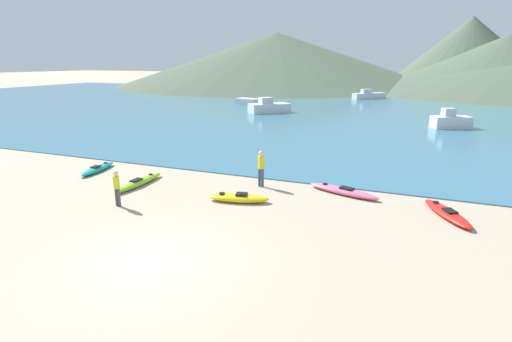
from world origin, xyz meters
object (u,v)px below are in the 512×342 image
at_px(moored_boat_2, 369,95).
at_px(moored_boat_0, 451,121).
at_px(moored_boat_1, 269,107).
at_px(person_near_foreground, 117,186).
at_px(kayak_on_sand_0, 239,198).
at_px(kayak_on_sand_2, 139,182).
at_px(kayak_on_sand_3, 343,191).
at_px(kayak_on_sand_4, 97,169).
at_px(moored_boat_3, 248,101).
at_px(kayak_on_sand_1, 447,213).
at_px(person_near_waterline, 261,166).

bearing_deg(moored_boat_2, moored_boat_0, -68.86).
bearing_deg(moored_boat_1, person_near_foreground, -80.88).
relative_size(kayak_on_sand_0, moored_boat_1, 0.57).
distance_m(kayak_on_sand_2, moored_boat_2, 51.82).
relative_size(person_near_foreground, moored_boat_0, 0.43).
distance_m(kayak_on_sand_3, person_near_foreground, 9.89).
bearing_deg(person_near_foreground, kayak_on_sand_4, 140.86).
bearing_deg(moored_boat_3, moored_boat_0, -25.61).
relative_size(kayak_on_sand_2, moored_boat_1, 0.73).
height_order(kayak_on_sand_0, kayak_on_sand_3, kayak_on_sand_0).
distance_m(moored_boat_0, moored_boat_2, 29.01).
relative_size(kayak_on_sand_2, moored_boat_2, 0.71).
relative_size(person_near_foreground, moored_boat_3, 0.41).
height_order(kayak_on_sand_1, person_near_foreground, person_near_foreground).
bearing_deg(kayak_on_sand_2, person_near_waterline, 20.50).
xyz_separation_m(kayak_on_sand_1, moored_boat_0, (1.26, 23.32, 0.54)).
bearing_deg(kayak_on_sand_0, moored_boat_0, 69.07).
height_order(kayak_on_sand_3, moored_boat_1, moored_boat_1).
height_order(kayak_on_sand_0, kayak_on_sand_1, kayak_on_sand_0).
bearing_deg(kayak_on_sand_2, kayak_on_sand_1, 5.16).
relative_size(kayak_on_sand_3, moored_boat_3, 0.95).
bearing_deg(moored_boat_0, moored_boat_1, 167.30).
relative_size(moored_boat_0, moored_boat_2, 0.72).
bearing_deg(kayak_on_sand_2, person_near_foreground, -68.40).
distance_m(moored_boat_0, moored_boat_1, 19.48).
relative_size(person_near_foreground, moored_boat_2, 0.31).
distance_m(kayak_on_sand_1, kayak_on_sand_3, 4.42).
bearing_deg(moored_boat_3, kayak_on_sand_3, -60.26).
height_order(kayak_on_sand_0, person_near_foreground, person_near_foreground).
bearing_deg(kayak_on_sand_4, person_near_foreground, -39.14).
xyz_separation_m(kayak_on_sand_0, kayak_on_sand_4, (-9.26, 1.52, -0.02)).
relative_size(kayak_on_sand_0, moored_boat_3, 0.75).
xyz_separation_m(kayak_on_sand_0, moored_boat_2, (-0.96, 51.91, 0.43)).
bearing_deg(kayak_on_sand_4, kayak_on_sand_0, -9.34).
bearing_deg(moored_boat_0, kayak_on_sand_1, -93.09).
height_order(kayak_on_sand_3, moored_boat_0, moored_boat_0).
bearing_deg(person_near_foreground, kayak_on_sand_2, 111.60).
relative_size(moored_boat_1, moored_boat_3, 1.31).
distance_m(kayak_on_sand_1, moored_boat_1, 32.82).
bearing_deg(kayak_on_sand_1, moored_boat_1, 122.73).
height_order(kayak_on_sand_0, person_near_waterline, person_near_waterline).
bearing_deg(kayak_on_sand_0, person_near_foreground, -151.58).
relative_size(kayak_on_sand_3, kayak_on_sand_4, 1.17).
distance_m(kayak_on_sand_0, moored_boat_3, 39.97).
height_order(kayak_on_sand_2, moored_boat_3, moored_boat_3).
distance_m(kayak_on_sand_3, moored_boat_1, 29.65).
height_order(kayak_on_sand_0, kayak_on_sand_4, kayak_on_sand_0).
bearing_deg(kayak_on_sand_0, kayak_on_sand_4, 170.66).
bearing_deg(kayak_on_sand_1, person_near_waterline, 174.03).
distance_m(kayak_on_sand_2, kayak_on_sand_3, 9.80).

